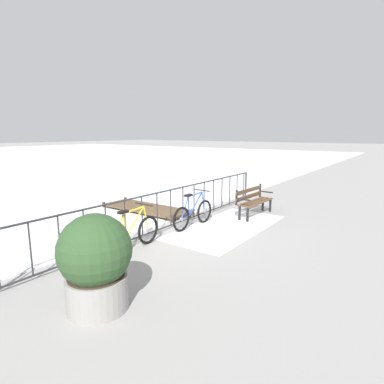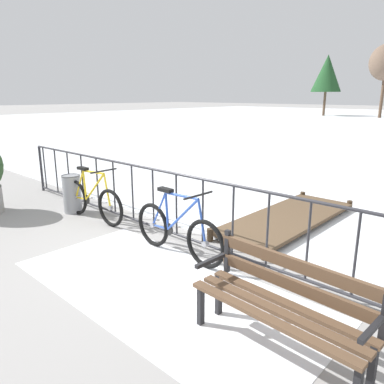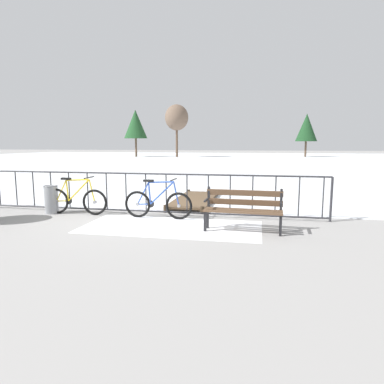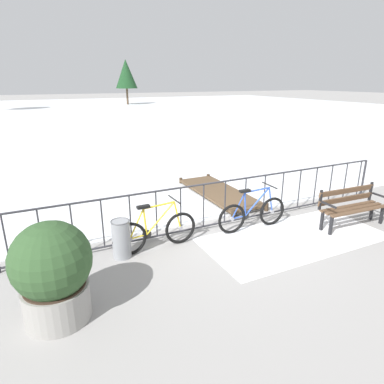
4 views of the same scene
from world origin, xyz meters
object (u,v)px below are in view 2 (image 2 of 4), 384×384
at_px(bicycle_near_railing, 92,200).
at_px(bicycle_second, 177,231).
at_px(park_bench, 283,299).
at_px(trash_bin, 72,193).

xyz_separation_m(bicycle_near_railing, bicycle_second, (2.22, -0.06, 0.00)).
height_order(park_bench, trash_bin, park_bench).
bearing_deg(trash_bin, bicycle_second, -0.90).
distance_m(park_bench, trash_bin, 5.06).
xyz_separation_m(bicycle_second, park_bench, (2.09, -0.79, 0.14)).
bearing_deg(park_bench, trash_bin, 170.47).
relative_size(park_bench, trash_bin, 2.22).
bearing_deg(bicycle_near_railing, bicycle_second, -1.49).
relative_size(bicycle_near_railing, trash_bin, 2.34).
bearing_deg(bicycle_second, bicycle_near_railing, 178.51).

